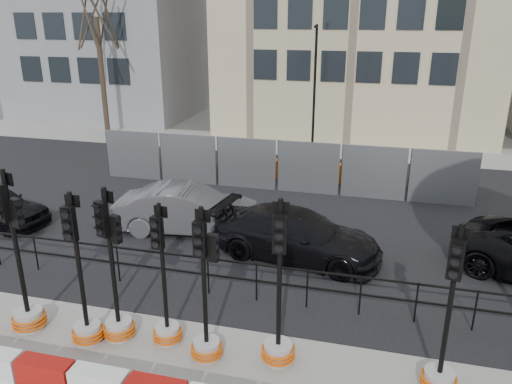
# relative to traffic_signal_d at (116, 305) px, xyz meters

# --- Properties ---
(ground) EXTENTS (120.00, 120.00, 0.00)m
(ground) POSITION_rel_traffic_signal_d_xyz_m (1.24, 0.90, -0.80)
(ground) COLOR #51514C
(ground) RESTS_ON ground
(road) EXTENTS (40.00, 14.00, 0.03)m
(road) POSITION_rel_traffic_signal_d_xyz_m (1.24, 7.90, -0.79)
(road) COLOR black
(road) RESTS_ON ground
(sidewalk_far) EXTENTS (40.00, 4.00, 0.02)m
(sidewalk_far) POSITION_rel_traffic_signal_d_xyz_m (1.24, 16.90, -0.79)
(sidewalk_far) COLOR gray
(sidewalk_far) RESTS_ON ground
(building_grey) EXTENTS (11.00, 9.06, 14.00)m
(building_grey) POSITION_rel_traffic_signal_d_xyz_m (-12.76, 22.89, 6.20)
(building_grey) COLOR gray
(building_grey) RESTS_ON ground
(kerb_railing) EXTENTS (18.00, 0.04, 1.00)m
(kerb_railing) POSITION_rel_traffic_signal_d_xyz_m (1.24, 2.10, -0.12)
(kerb_railing) COLOR black
(kerb_railing) RESTS_ON ground
(heras_fencing) EXTENTS (14.33, 1.72, 2.00)m
(heras_fencing) POSITION_rel_traffic_signal_d_xyz_m (1.81, 10.77, -0.15)
(heras_fencing) COLOR gray
(heras_fencing) RESTS_ON ground
(lamp_post_far) EXTENTS (0.12, 0.56, 6.00)m
(lamp_post_far) POSITION_rel_traffic_signal_d_xyz_m (1.74, 15.88, 2.42)
(lamp_post_far) COLOR black
(lamp_post_far) RESTS_ON ground
(tree_bare_far) EXTENTS (2.00, 2.00, 9.00)m
(tree_bare_far) POSITION_rel_traffic_signal_d_xyz_m (-9.76, 16.40, 5.85)
(tree_bare_far) COLOR #473828
(tree_bare_far) RESTS_ON ground
(traffic_signal_b) EXTENTS (0.72, 0.72, 3.64)m
(traffic_signal_b) POSITION_rel_traffic_signal_d_xyz_m (-2.05, -0.20, 0.06)
(traffic_signal_b) COLOR beige
(traffic_signal_b) RESTS_ON ground
(traffic_signal_c) EXTENTS (0.65, 0.65, 3.33)m
(traffic_signal_c) POSITION_rel_traffic_signal_d_xyz_m (-0.57, -0.28, -0.12)
(traffic_signal_c) COLOR beige
(traffic_signal_c) RESTS_ON ground
(traffic_signal_d) EXTENTS (0.66, 0.66, 3.37)m
(traffic_signal_d) POSITION_rel_traffic_signal_d_xyz_m (0.00, 0.00, 0.00)
(traffic_signal_d) COLOR beige
(traffic_signal_d) RESTS_ON ground
(traffic_signal_e) EXTENTS (0.61, 0.61, 3.10)m
(traffic_signal_e) POSITION_rel_traffic_signal_d_xyz_m (1.04, 0.13, -0.16)
(traffic_signal_e) COLOR beige
(traffic_signal_e) RESTS_ON ground
(traffic_signal_f) EXTENTS (0.64, 0.64, 3.23)m
(traffic_signal_f) POSITION_rel_traffic_signal_d_xyz_m (2.01, -0.16, -0.03)
(traffic_signal_f) COLOR beige
(traffic_signal_f) RESTS_ON ground
(traffic_signal_g) EXTENTS (0.68, 0.68, 3.43)m
(traffic_signal_g) POSITION_rel_traffic_signal_d_xyz_m (3.40, 0.09, -0.10)
(traffic_signal_g) COLOR beige
(traffic_signal_g) RESTS_ON ground
(traffic_signal_h) EXTENTS (0.65, 0.65, 3.30)m
(traffic_signal_h) POSITION_rel_traffic_signal_d_xyz_m (6.38, 0.03, -0.12)
(traffic_signal_h) COLOR beige
(traffic_signal_h) RESTS_ON ground
(car_b) EXTENTS (2.81, 4.87, 1.46)m
(car_b) POSITION_rel_traffic_signal_d_xyz_m (-0.62, 5.50, -0.07)
(car_b) COLOR #535358
(car_b) RESTS_ON ground
(car_c) EXTENTS (3.44, 5.35, 1.38)m
(car_c) POSITION_rel_traffic_signal_d_xyz_m (2.95, 4.58, -0.12)
(car_c) COLOR black
(car_c) RESTS_ON ground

